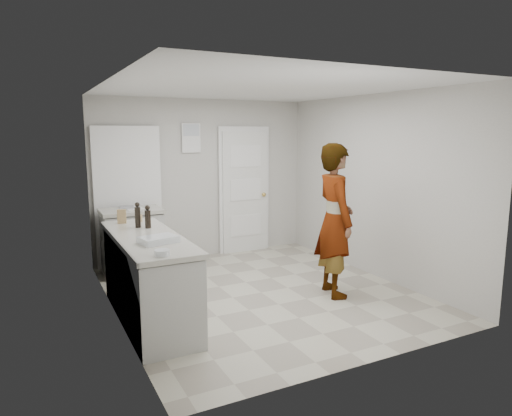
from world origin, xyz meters
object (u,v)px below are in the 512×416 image
person (335,220)px  oil_cruet_b (138,215)px  baking_dish (159,240)px  cake_mix_box (122,216)px  egg_bowl (162,253)px  oil_cruet_a (148,217)px  spice_jar (140,218)px

person → oil_cruet_b: (-2.22, 0.69, 0.13)m
oil_cruet_b → baking_dish: size_ratio=0.74×
cake_mix_box → egg_bowl: bearing=-72.4°
person → oil_cruet_a: 2.21m
baking_dish → egg_bowl: 0.49m
cake_mix_box → egg_bowl: size_ratio=1.25×
oil_cruet_a → oil_cruet_b: 0.13m
cake_mix_box → oil_cruet_b: oil_cruet_b is taller
spice_jar → oil_cruet_b: (-0.10, -0.32, 0.09)m
oil_cruet_a → egg_bowl: size_ratio=1.96×
oil_cruet_a → oil_cruet_b: bearing=137.1°
egg_bowl → person: bearing=14.6°
oil_cruet_b → egg_bowl: size_ratio=2.17×
cake_mix_box → oil_cruet_b: (0.12, -0.32, 0.05)m
oil_cruet_b → baking_dish: bearing=-88.8°
cake_mix_box → oil_cruet_b: size_ratio=0.58×
person → egg_bowl: bearing=117.6°
oil_cruet_a → oil_cruet_b: (-0.09, 0.09, 0.01)m
egg_bowl → spice_jar: bearing=83.8°
cake_mix_box → spice_jar: (0.21, 0.01, -0.04)m
person → oil_cruet_b: bearing=85.6°
spice_jar → oil_cruet_a: (-0.00, -0.41, 0.08)m
oil_cruet_b → baking_dish: (0.02, -0.81, -0.11)m
oil_cruet_b → egg_bowl: (-0.08, -1.29, -0.11)m
person → oil_cruet_b: size_ratio=6.44×
baking_dish → person: bearing=3.1°
person → egg_bowl: 2.38m
baking_dish → oil_cruet_b: bearing=91.2°
person → egg_bowl: (-2.30, -0.60, 0.02)m
person → cake_mix_box: 2.55m
cake_mix_box → oil_cruet_b: bearing=-53.2°
spice_jar → baking_dish: 1.14m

